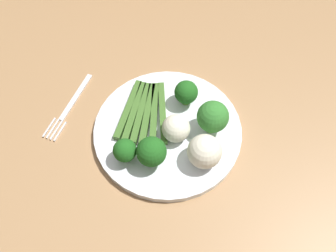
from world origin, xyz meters
TOP-DOWN VIEW (x-y plane):
  - ground_plane at (0.00, 0.00)m, footprint 6.00×6.00m
  - dining_table at (0.00, 0.00)m, footprint 1.18×0.95m
  - chair at (0.14, -0.61)m, footprint 0.44×0.44m
  - plate at (-0.02, -0.00)m, footprint 0.28×0.28m
  - asparagus_bundle at (0.03, -0.03)m, footprint 0.10×0.14m
  - broccoli_near_center at (0.05, 0.07)m, footprint 0.04×0.04m
  - broccoli_back at (-0.04, -0.07)m, footprint 0.04×0.04m
  - broccoli_back_right at (-0.00, 0.07)m, footprint 0.05×0.05m
  - broccoli_left at (-0.09, -0.01)m, footprint 0.06×0.06m
  - cauliflower_front at (-0.03, 0.01)m, footprint 0.05×0.05m
  - cauliflower_outer_edge at (-0.09, 0.05)m, footprint 0.06×0.06m
  - fork at (0.19, -0.03)m, footprint 0.05×0.17m

SIDE VIEW (x-z plane):
  - ground_plane at x=0.00m, z-range -0.02..0.00m
  - chair at x=0.14m, z-range 0.07..0.94m
  - dining_table at x=0.00m, z-range 0.26..0.98m
  - fork at x=0.19m, z-range 0.72..0.73m
  - plate at x=-0.02m, z-range 0.72..0.74m
  - asparagus_bundle at x=0.03m, z-range 0.74..0.75m
  - cauliflower_front at x=-0.03m, z-range 0.74..0.79m
  - broccoli_near_center at x=0.05m, z-range 0.74..0.79m
  - cauliflower_outer_edge at x=-0.09m, z-range 0.74..0.80m
  - broccoli_back at x=-0.04m, z-range 0.74..0.80m
  - broccoli_back_right at x=0.00m, z-range 0.74..0.80m
  - broccoli_left at x=-0.09m, z-range 0.74..0.81m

